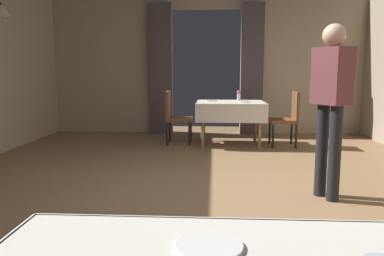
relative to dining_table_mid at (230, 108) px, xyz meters
name	(u,v)px	position (x,y,z in m)	size (l,w,h in m)	color
ground	(197,198)	(-0.45, -2.88, -0.64)	(10.08, 10.08, 0.00)	olive
wall_back	(206,59)	(-0.45, 1.30, 0.88)	(6.40, 0.27, 3.00)	tan
dining_table_mid	(230,108)	(0.00, 0.00, 0.00)	(1.18, 0.92, 0.75)	olive
chair_mid_left	(175,115)	(-0.97, 0.02, -0.13)	(0.44, 0.44, 0.93)	black
chair_mid_right	(288,116)	(0.97, -0.09, -0.13)	(0.44, 0.44, 0.93)	black
plate_near_d	(209,246)	(-0.29, -5.50, 0.12)	(0.20, 0.20, 0.01)	white
flower_vase_mid	(239,95)	(0.16, 0.28, 0.21)	(0.07, 0.07, 0.18)	silver
plate_mid_b	(244,102)	(0.23, -0.13, 0.12)	(0.20, 0.20, 0.01)	white
plate_mid_c	(211,101)	(-0.34, 0.15, 0.12)	(0.21, 0.21, 0.01)	white
person_waiter_by_doorway	(331,97)	(0.86, -2.79, 0.38)	(0.36, 0.42, 1.72)	black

